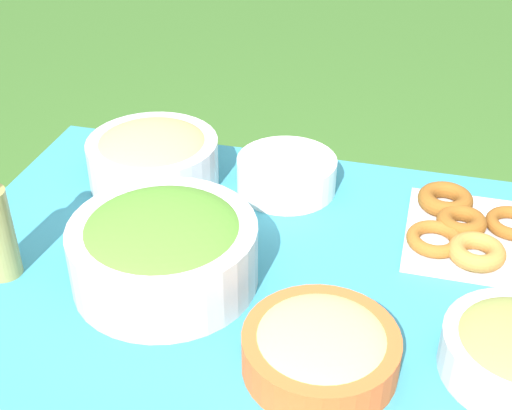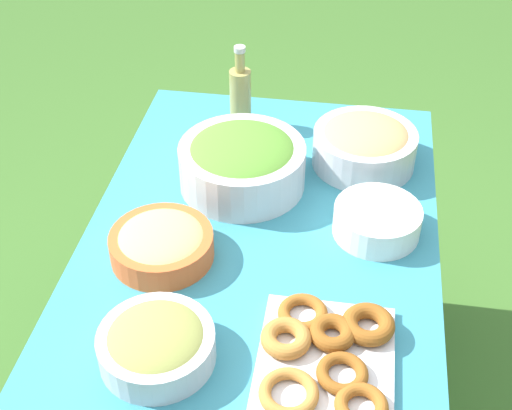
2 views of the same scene
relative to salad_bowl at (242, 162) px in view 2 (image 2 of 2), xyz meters
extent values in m
cube|color=teal|center=(-0.19, -0.08, -0.08)|extent=(1.26, 0.85, 0.02)
cube|color=teal|center=(-0.19, -0.49, -0.21)|extent=(1.26, 0.01, 0.22)
cube|color=teal|center=(-0.19, 0.34, -0.21)|extent=(1.26, 0.01, 0.22)
cube|color=teal|center=(0.44, -0.08, -0.21)|extent=(0.01, 0.85, 0.22)
cylinder|color=slate|center=(0.38, -0.44, -0.46)|extent=(0.05, 0.05, 0.73)
cylinder|color=slate|center=(0.38, 0.29, -0.46)|extent=(0.05, 0.05, 0.73)
cylinder|color=silver|center=(0.00, 0.00, -0.01)|extent=(0.33, 0.33, 0.12)
ellipsoid|color=#51892D|center=(0.00, 0.00, 0.03)|extent=(0.29, 0.29, 0.07)
cylinder|color=#E05B28|center=(-0.30, 0.14, -0.04)|extent=(0.24, 0.24, 0.06)
ellipsoid|color=tan|center=(-0.30, 0.14, -0.02)|extent=(0.21, 0.21, 0.06)
cube|color=silver|center=(-0.56, -0.26, -0.06)|extent=(0.32, 0.27, 0.02)
torus|color=brown|center=(-0.50, -0.27, -0.04)|extent=(0.10, 0.10, 0.03)
torus|color=brown|center=(-0.59, -0.30, -0.04)|extent=(0.11, 0.11, 0.02)
torus|color=#B27533|center=(-0.65, -0.20, -0.04)|extent=(0.12, 0.12, 0.02)
torus|color=#B27533|center=(-0.53, -0.18, -0.04)|extent=(0.11, 0.11, 0.03)
torus|color=brown|center=(-0.47, -0.34, -0.04)|extent=(0.15, 0.15, 0.03)
torus|color=#93561E|center=(-0.66, -0.34, -0.04)|extent=(0.13, 0.13, 0.03)
torus|color=#93561E|center=(-0.45, -0.21, -0.04)|extent=(0.11, 0.11, 0.03)
cylinder|color=white|center=(-0.14, -0.35, -0.07)|extent=(0.21, 0.21, 0.01)
cylinder|color=white|center=(-0.14, -0.35, -0.05)|extent=(0.21, 0.21, 0.01)
cylinder|color=white|center=(-0.14, -0.35, -0.04)|extent=(0.21, 0.21, 0.01)
cylinder|color=white|center=(-0.14, -0.35, -0.03)|extent=(0.21, 0.21, 0.01)
cylinder|color=white|center=(-0.14, -0.35, -0.02)|extent=(0.21, 0.21, 0.01)
cylinder|color=white|center=(-0.14, -0.35, -0.01)|extent=(0.21, 0.21, 0.01)
cylinder|color=#998E4C|center=(0.29, 0.05, 0.01)|extent=(0.06, 0.06, 0.17)
cylinder|color=#998E4C|center=(0.29, 0.05, 0.13)|extent=(0.03, 0.03, 0.06)
cylinder|color=#B7B7B7|center=(0.29, 0.05, 0.17)|extent=(0.03, 0.03, 0.01)
cylinder|color=silver|center=(0.14, -0.31, -0.02)|extent=(0.28, 0.28, 0.10)
ellipsoid|color=tan|center=(0.14, -0.31, 0.01)|extent=(0.24, 0.24, 0.07)
cylinder|color=silver|center=(-0.59, 0.07, -0.04)|extent=(0.23, 0.23, 0.07)
ellipsoid|color=olive|center=(-0.59, 0.07, -0.02)|extent=(0.21, 0.21, 0.06)
camera|label=1|loc=(-0.40, 0.91, 0.74)|focal=50.00mm
camera|label=2|loc=(-1.46, -0.27, 1.07)|focal=50.00mm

